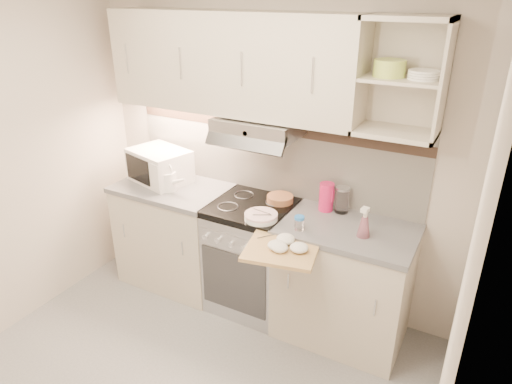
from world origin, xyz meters
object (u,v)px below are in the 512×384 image
electric_range (252,256)px  cutting_board (282,249)px  glass_jar (342,200)px  spray_bottle (364,224)px  microwave (160,166)px  plate_stack (261,216)px  watering_can (168,180)px  pink_pitcher (326,197)px

electric_range → cutting_board: electric_range is taller
glass_jar → spray_bottle: (0.24, -0.27, -0.01)m
electric_range → spray_bottle: 1.03m
microwave → plate_stack: (1.07, -0.22, -0.11)m
watering_can → spray_bottle: size_ratio=1.24×
microwave → spray_bottle: size_ratio=2.43×
microwave → pink_pitcher: microwave is taller
electric_range → cutting_board: size_ratio=2.01×
plate_stack → cutting_board: bearing=-41.7°
microwave → plate_stack: size_ratio=2.36×
electric_range → plate_stack: 0.53m
electric_range → pink_pitcher: (0.52, 0.18, 0.55)m
watering_can → spray_bottle: watering_can is taller
electric_range → spray_bottle: spray_bottle is taller
spray_bottle → glass_jar: bearing=139.5°
plate_stack → glass_jar: bearing=39.7°
electric_range → microwave: 1.08m
plate_stack → spray_bottle: 0.71m
pink_pitcher → plate_stack: bearing=-120.4°
microwave → pink_pitcher: (1.42, 0.13, -0.03)m
electric_range → cutting_board: bearing=-43.6°
microwave → glass_jar: 1.54m
glass_jar → cutting_board: size_ratio=0.43×
pink_pitcher → spray_bottle: bearing=-21.0°
pink_pitcher → cutting_board: size_ratio=0.47×
microwave → watering_can: bearing=-18.6°
spray_bottle → cutting_board: spray_bottle is taller
watering_can → cutting_board: (1.17, -0.35, -0.11)m
electric_range → cutting_board: 0.75m
microwave → cutting_board: bearing=-4.2°
pink_pitcher → spray_bottle: (0.35, -0.25, -0.02)m
plate_stack → cutting_board: (0.28, -0.25, -0.05)m
plate_stack → glass_jar: size_ratio=1.21×
spray_bottle → plate_stack: bearing=-163.5°
pink_pitcher → cutting_board: bearing=-82.1°
electric_range → cutting_board: (0.45, -0.43, 0.42)m
glass_jar → cutting_board: (-0.18, -0.63, -0.13)m
plate_stack → pink_pitcher: bearing=45.6°
watering_can → electric_range: bearing=16.2°
watering_can → cutting_board: size_ratio=0.63×
pink_pitcher → glass_jar: pink_pitcher is taller
electric_range → spray_bottle: (0.87, -0.07, 0.54)m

